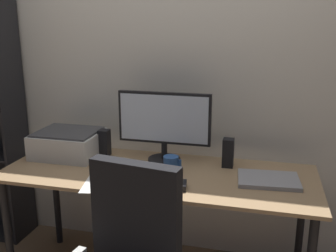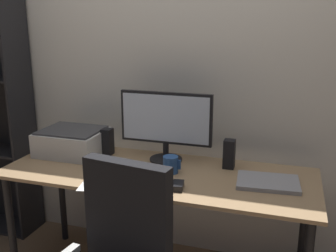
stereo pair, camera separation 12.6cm
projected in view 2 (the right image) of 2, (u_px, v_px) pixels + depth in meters
The scene contains 11 objects.
back_wall at pixel (182, 64), 2.54m from camera, with size 6.40×0.10×2.60m, color silver.
desk at pixel (157, 184), 2.25m from camera, with size 1.78×0.66×0.74m.
monitor at pixel (166, 122), 2.34m from camera, with size 0.57×0.20×0.43m.
keyboard at pixel (142, 181), 2.07m from camera, with size 0.29×0.11×0.02m, color silver.
mouse at pixel (178, 186), 2.00m from camera, with size 0.06×0.10×0.03m, color black.
coffee_mug at pixel (171, 164), 2.20m from camera, with size 0.10×0.09×0.10m.
laptop at pixel (268, 182), 2.05m from camera, with size 0.32×0.23×0.02m, color #99999E.
speaker_left at pixel (107, 142), 2.49m from camera, with size 0.06×0.07×0.17m, color black.
speaker_right at pixel (229, 154), 2.26m from camera, with size 0.06×0.07×0.17m, color black.
printer at pixel (72, 141), 2.51m from camera, with size 0.40×0.34×0.16m.
paper_sheet at pixel (104, 180), 2.10m from camera, with size 0.21×0.30×0.00m, color white.
Camera 2 is at (0.69, -1.97, 1.58)m, focal length 41.75 mm.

